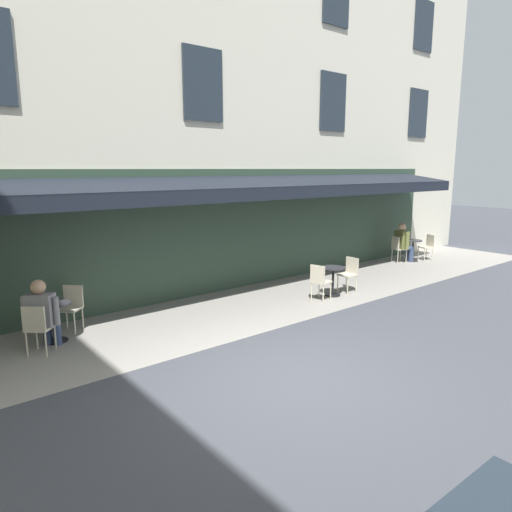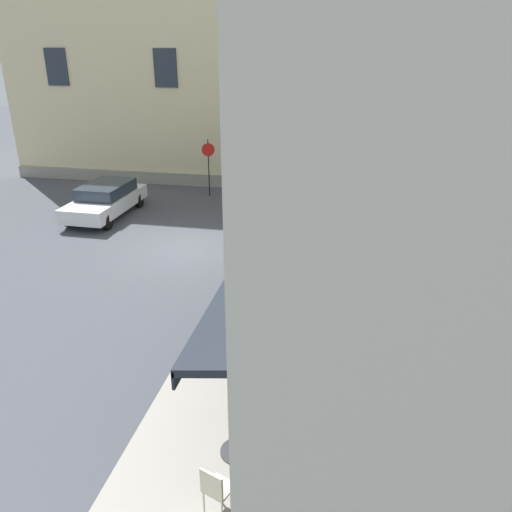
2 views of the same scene
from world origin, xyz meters
name	(u,v)px [view 2 (image 2 of 2)]	position (x,y,z in m)	size (l,w,h in m)	color
ground_plane	(190,249)	(0.00, 0.00, 0.00)	(70.00, 70.00, 0.00)	#42444C
sidewalk_cafe_terrace	(271,301)	(-3.25, -3.40, 0.00)	(20.50, 3.20, 0.01)	gray
corner_building_facade	(196,23)	(13.00, 3.50, 7.50)	(10.12, 17.00, 15.00)	beige
back_alley_steps	(334,196)	(6.60, -4.59, 0.24)	(2.40, 1.75, 0.60)	gray
cafe_table_near_entrance	(242,296)	(-4.05, -2.75, 0.49)	(0.60, 0.60, 0.75)	black
cafe_chair_cream_kerbside	(243,284)	(-3.43, -2.64, 0.55)	(0.47, 0.47, 0.91)	beige
cafe_chair_cream_corner_right	(236,306)	(-4.68, -2.74, 0.55)	(0.41, 0.41, 0.91)	beige
cafe_table_mid_terrace	(310,220)	(2.40, -3.90, 0.49)	(0.60, 0.60, 0.75)	black
cafe_chair_cream_under_awning	(299,215)	(2.82, -3.43, 0.55)	(0.56, 0.56, 0.91)	beige
cafe_chair_cream_corner_left	(321,224)	(1.96, -4.35, 0.55)	(0.57, 0.57, 0.91)	beige
cafe_table_streetside	(239,463)	(-9.62, -3.98, 0.49)	(0.60, 0.60, 0.75)	black
cafe_chair_cream_by_window	(216,488)	(-10.21, -3.75, 0.55)	(0.52, 0.52, 0.91)	beige
cafe_chair_cream_back_row	(260,436)	(-9.03, -4.20, 0.55)	(0.52, 0.52, 0.91)	beige
seated_patron_in_olive	(253,436)	(-9.23, -4.12, 0.72)	(0.67, 0.68, 1.37)	navy
seated_companion_in_grey	(303,212)	(2.68, -3.59, 0.70)	(0.64, 0.65, 1.32)	navy
no_parking_sign	(208,158)	(6.40, 1.14, 1.79)	(0.25, 0.55, 2.60)	black
potted_plant_by_steps	(317,186)	(7.14, -3.75, 0.54)	(0.40, 0.40, 1.10)	brown
potted_plant_entrance_right	(300,200)	(5.37, -3.17, 0.37)	(0.43, 0.43, 0.68)	#4C4C51
potted_plant_entrance_left	(322,199)	(4.99, -4.14, 0.55)	(0.42, 0.42, 1.14)	brown
parked_car_white	(106,199)	(2.77, 4.48, 0.71)	(4.33, 1.86, 1.33)	silver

